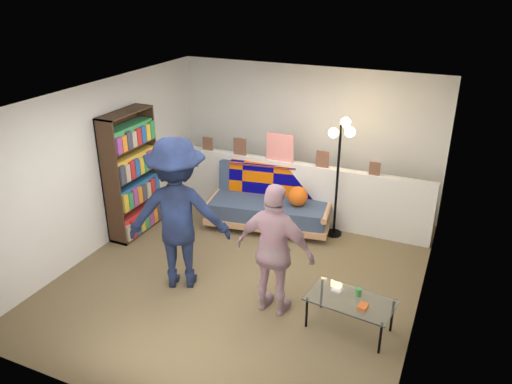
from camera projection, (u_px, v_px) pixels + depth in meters
ground at (244, 273)px, 6.77m from camera, size 5.00×5.00×0.00m
room_shell at (258, 146)px, 6.49m from camera, size 4.60×5.05×2.45m
half_wall_ledge at (291, 191)px, 8.07m from camera, size 4.45×0.15×1.00m
ledge_decor at (278, 150)px, 7.86m from camera, size 2.97×0.02×0.45m
futon_sofa at (271, 203)px, 7.93m from camera, size 2.05×1.20×0.83m
bookshelf at (131, 178)px, 7.54m from camera, size 0.32×0.96×1.92m
coffee_table at (351, 302)px, 5.57m from camera, size 1.01×0.64×0.50m
floor_lamp at (340, 155)px, 7.28m from camera, size 0.41×0.33×1.84m
person_left at (178, 214)px, 6.20m from camera, size 1.47×1.19×1.99m
person_right at (275, 251)px, 5.72m from camera, size 0.99×0.46×1.64m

